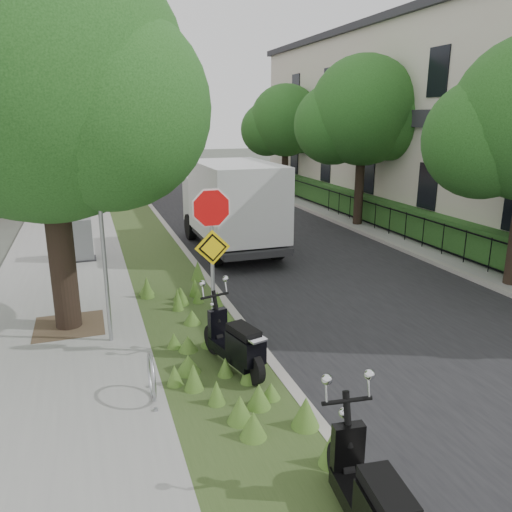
{
  "coord_description": "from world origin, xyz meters",
  "views": [
    {
      "loc": [
        -3.39,
        -7.68,
        4.4
      ],
      "look_at": [
        0.14,
        2.72,
        1.3
      ],
      "focal_mm": 35.0,
      "sensor_mm": 36.0,
      "label": 1
    }
  ],
  "objects": [
    {
      "name": "hedge_far",
      "position": [
        7.9,
        10.0,
        0.67
      ],
      "size": [
        1.0,
        24.0,
        1.1
      ],
      "primitive_type": "cube",
      "color": "#184217",
      "rests_on": "footpath_far"
    },
    {
      "name": "kerb_near",
      "position": [
        -0.5,
        10.0,
        0.07
      ],
      "size": [
        0.2,
        60.0,
        0.13
      ],
      "primitive_type": "cube",
      "color": "#9E9991",
      "rests_on": "ground"
    },
    {
      "name": "footpath_far",
      "position": [
        8.2,
        10.0,
        0.06
      ],
      "size": [
        3.2,
        60.0,
        0.12
      ],
      "primitive_type": "cube",
      "color": "gray",
      "rests_on": "ground"
    },
    {
      "name": "road",
      "position": [
        3.0,
        10.0,
        0.01
      ],
      "size": [
        7.0,
        60.0,
        0.01
      ],
      "primitive_type": "cube",
      "color": "black",
      "rests_on": "ground"
    },
    {
      "name": "scooter_far",
      "position": [
        -1.18,
        -0.23,
        0.56
      ],
      "size": [
        0.71,
        1.85,
        0.9
      ],
      "color": "black",
      "rests_on": "ground"
    },
    {
      "name": "street_tree_main",
      "position": [
        -4.08,
        2.86,
        4.8
      ],
      "size": [
        6.21,
        5.54,
        7.66
      ],
      "color": "black",
      "rests_on": "ground"
    },
    {
      "name": "box_truck",
      "position": [
        1.09,
        8.01,
        1.66
      ],
      "size": [
        2.33,
        5.64,
        2.54
      ],
      "color": "#262628",
      "rests_on": "ground"
    },
    {
      "name": "kerb_far",
      "position": [
        6.5,
        10.0,
        0.07
      ],
      "size": [
        0.2,
        60.0,
        0.13
      ],
      "primitive_type": "cube",
      "color": "#9E9991",
      "rests_on": "ground"
    },
    {
      "name": "far_tree_c",
      "position": [
        6.94,
        18.04,
        3.95
      ],
      "size": [
        4.37,
        3.89,
        5.93
      ],
      "color": "black",
      "rests_on": "ground"
    },
    {
      "name": "far_tree_b",
      "position": [
        6.94,
        10.05,
        4.37
      ],
      "size": [
        4.83,
        4.31,
        6.56
      ],
      "color": "black",
      "rests_on": "ground"
    },
    {
      "name": "terrace_houses",
      "position": [
        11.49,
        10.0,
        4.16
      ],
      "size": [
        7.4,
        26.4,
        8.2
      ],
      "color": "beige",
      "rests_on": "ground"
    },
    {
      "name": "bare_post",
      "position": [
        -3.2,
        1.8,
        2.12
      ],
      "size": [
        0.08,
        0.08,
        4.0
      ],
      "color": "#A5A8AD",
      "rests_on": "ground"
    },
    {
      "name": "verge",
      "position": [
        -1.5,
        10.0,
        0.06
      ],
      "size": [
        2.0,
        60.0,
        0.12
      ],
      "primitive_type": "cube",
      "color": "#364C20",
      "rests_on": "ground"
    },
    {
      "name": "bike_hoop",
      "position": [
        -2.7,
        -0.6,
        0.5
      ],
      "size": [
        0.06,
        0.78,
        0.77
      ],
      "color": "#A5A8AD",
      "rests_on": "ground"
    },
    {
      "name": "sign_assembly",
      "position": [
        -1.4,
        0.58,
        2.33
      ],
      "size": [
        0.94,
        0.08,
        3.22
      ],
      "color": "#A5A8AD",
      "rests_on": "ground"
    },
    {
      "name": "sidewalk_near",
      "position": [
        -4.25,
        10.0,
        0.06
      ],
      "size": [
        3.5,
        60.0,
        0.12
      ],
      "primitive_type": "cube",
      "color": "gray",
      "rests_on": "ground"
    },
    {
      "name": "fence_far",
      "position": [
        7.2,
        10.0,
        0.67
      ],
      "size": [
        0.04,
        24.0,
        1.0
      ],
      "color": "black",
      "rests_on": "ground"
    },
    {
      "name": "ground",
      "position": [
        0.0,
        0.0,
        0.0
      ],
      "size": [
        120.0,
        120.0,
        0.0
      ],
      "primitive_type": "plane",
      "color": "#4C5147",
      "rests_on": "ground"
    },
    {
      "name": "utility_cabinet",
      "position": [
        -3.8,
        8.01,
        0.73
      ],
      "size": [
        0.96,
        0.64,
        1.27
      ],
      "color": "#262628",
      "rests_on": "ground"
    }
  ]
}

